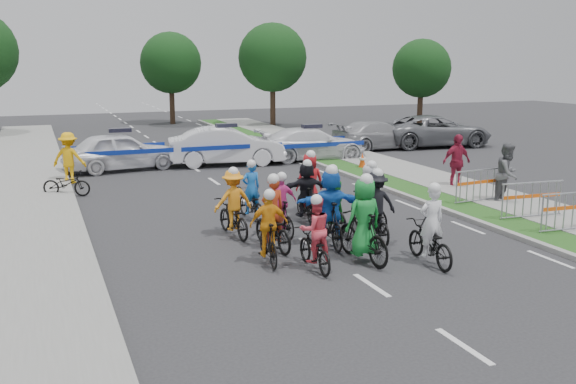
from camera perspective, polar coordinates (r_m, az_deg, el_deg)
name	(u,v)px	position (r m, az deg, el deg)	size (l,w,h in m)	color
ground	(371,285)	(13.12, 7.42, -8.24)	(90.00, 90.00, 0.00)	#28282B
curb_right	(440,208)	(19.80, 13.36, -1.42)	(0.20, 60.00, 0.12)	gray
grass_strip	(459,207)	(20.20, 14.99, -1.26)	(1.20, 60.00, 0.11)	#1A4C18
sidewalk_right	(507,201)	(21.31, 18.89, -0.80)	(2.40, 60.00, 0.13)	gray
sidewalk_left	(24,250)	(16.35, -22.40, -4.76)	(3.00, 60.00, 0.13)	gray
rider_0	(430,237)	(14.49, 12.51, -3.93)	(0.74, 1.85, 1.86)	black
rider_1	(364,228)	(14.36, 6.73, -3.19)	(0.90, 1.97, 2.03)	black
rider_2	(315,241)	(13.80, 2.38, -4.38)	(0.71, 1.65, 1.67)	black
rider_3	(268,235)	(14.17, -1.75, -3.81)	(0.89, 1.67, 1.71)	black
rider_4	(375,213)	(16.04, 7.76, -1.85)	(1.10, 1.88, 1.85)	black
rider_5	(330,212)	(15.45, 3.74, -1.83)	(1.65, 1.97, 2.02)	black
rider_6	(272,224)	(15.26, -1.40, -2.87)	(0.83, 1.87, 1.85)	black
rider_7	(369,203)	(17.08, 7.23, -0.97)	(0.82, 1.81, 1.88)	black
rider_8	(331,205)	(17.05, 3.84, -1.16)	(0.74, 1.74, 1.77)	black
rider_9	(281,211)	(16.37, -0.65, -1.70)	(0.87, 1.63, 1.68)	black
rider_10	(233,209)	(16.39, -4.90, -1.54)	(1.06, 1.83, 1.82)	black
rider_11	(306,195)	(17.80, 1.62, -0.29)	(1.45, 1.73, 1.77)	black
rider_12	(251,200)	(18.10, -3.32, -0.67)	(0.73, 1.74, 1.73)	black
rider_13	(309,189)	(18.68, 1.91, 0.24)	(0.85, 1.86, 1.90)	black
police_car_0	(121,151)	(27.00, -14.63, 3.53)	(1.84, 4.58, 1.56)	white
police_car_1	(227,146)	(27.57, -5.48, 4.08)	(1.71, 4.91, 1.62)	white
police_car_2	(312,144)	(28.89, 2.12, 4.30)	(2.02, 4.96, 1.44)	white
civilian_sedan	(378,135)	(32.55, 7.98, 5.02)	(1.99, 4.90, 1.42)	#A2A3A7
civilian_suv	(435,131)	(34.22, 12.96, 5.33)	(2.68, 5.82, 1.62)	slate
spectator_1	(508,174)	(21.05, 18.94, 1.54)	(0.94, 0.73, 1.93)	#55565A
spectator_2	(457,162)	(23.08, 14.75, 2.62)	(1.12, 0.47, 1.91)	maroon
marshal_hiviz	(69,158)	(24.66, -18.89, 2.89)	(1.21, 0.69, 1.87)	#FFB50D
barrier_0	(573,213)	(18.10, 23.99, -1.73)	(2.00, 0.50, 1.12)	#A5A8AD
barrier_1	(532,201)	(19.14, 20.84, -0.79)	(2.00, 0.50, 1.12)	#A5A8AD
barrier_2	(480,187)	(20.80, 16.73, 0.43)	(2.00, 0.50, 1.12)	#A5A8AD
cone_0	(362,186)	(21.28, 6.63, 0.50)	(0.40, 0.40, 0.70)	#F24C0C
cone_1	(362,161)	(26.46, 6.62, 2.71)	(0.40, 0.40, 0.70)	#F24C0C
parked_bike	(66,184)	(22.43, -19.09, 0.71)	(0.55, 1.59, 0.84)	black
tree_1	(273,58)	(43.44, -1.38, 11.85)	(4.55, 4.55, 6.82)	#382619
tree_2	(422,69)	(43.93, 11.79, 10.69)	(3.85, 3.85, 5.77)	#382619
tree_4	(171,63)	(45.65, -10.39, 11.22)	(4.20, 4.20, 6.30)	#382619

